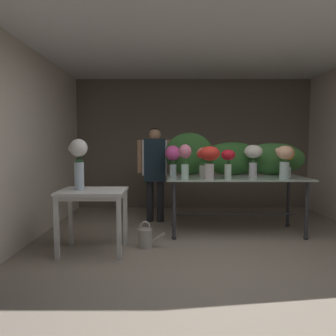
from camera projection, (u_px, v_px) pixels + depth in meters
ground_plane at (200, 231)px, 4.75m from camera, size 7.85×7.85×0.00m
wall_back at (192, 144)px, 6.42m from camera, size 4.83×0.12×2.61m
wall_left at (39, 145)px, 4.63m from camera, size 0.12×3.69×2.61m
ceiling_slab at (202, 51)px, 4.53m from camera, size 4.95×3.69×0.12m
display_table_glass at (234, 185)px, 4.61m from camera, size 2.03×0.87×0.84m
side_table_white at (92, 198)px, 3.79m from camera, size 0.79×0.60×0.77m
florist at (154, 165)px, 5.25m from camera, size 0.59×0.24×1.58m
foliage_backdrop at (234, 157)px, 4.89m from camera, size 2.20×0.30×0.66m
vase_peach_ranunculus at (283, 159)px, 4.36m from camera, size 0.24×0.23×0.46m
vase_sunset_hydrangea at (286, 158)px, 4.60m from camera, size 0.21×0.21×0.45m
vase_rosy_peonies at (184, 159)px, 4.26m from camera, size 0.17×0.17×0.48m
vase_crimson_tulips at (227, 160)px, 4.34m from camera, size 0.21×0.20×0.41m
vase_ivory_snapdragons at (252, 156)px, 4.65m from camera, size 0.28×0.27×0.47m
vase_scarlet_stock at (208, 158)px, 4.23m from camera, size 0.31×0.28×0.46m
vase_fuchsia_carnations at (172, 156)px, 4.65m from camera, size 0.23×0.23×0.46m
vase_coral_roses at (202, 160)px, 4.57m from camera, size 0.19×0.19×0.44m
vase_white_roses_tall at (77, 159)px, 3.75m from camera, size 0.23×0.21×0.62m
watering_can at (144, 238)px, 3.99m from camera, size 0.35×0.18×0.34m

